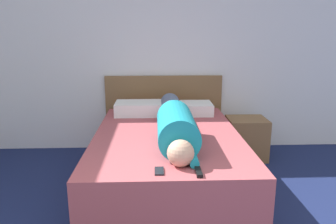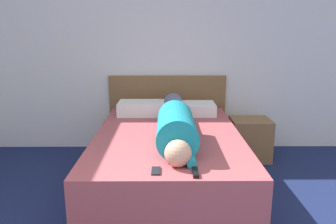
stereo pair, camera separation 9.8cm
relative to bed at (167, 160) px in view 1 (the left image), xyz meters
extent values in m
cube|color=white|center=(-0.11, 1.22, 1.02)|extent=(5.75, 0.06, 2.60)
cube|color=#A84C51|center=(0.00, 0.00, 0.00)|extent=(1.39, 2.10, 0.57)
cube|color=brown|center=(0.00, 1.15, 0.20)|extent=(1.51, 0.04, 0.97)
cube|color=brown|center=(1.00, 0.75, -0.03)|extent=(0.46, 0.41, 0.50)
sphere|color=tan|center=(0.07, -0.80, 0.39)|extent=(0.20, 0.20, 0.20)
cylinder|color=teal|center=(0.07, -0.37, 0.45)|extent=(0.33, 0.75, 0.33)
cylinder|color=slate|center=(0.07, 0.45, 0.40)|extent=(0.23, 0.89, 0.23)
cylinder|color=teal|center=(0.17, -0.75, 0.32)|extent=(0.07, 0.22, 0.07)
cube|color=white|center=(-0.28, 0.75, 0.36)|extent=(0.60, 0.37, 0.15)
cube|color=white|center=(0.27, 0.75, 0.35)|extent=(0.57, 0.37, 0.13)
cube|color=black|center=(0.18, -0.94, 0.30)|extent=(0.04, 0.15, 0.02)
cube|color=black|center=(-0.09, -0.90, 0.29)|extent=(0.06, 0.13, 0.01)
camera|label=1|loc=(-0.12, -3.03, 1.25)|focal=35.00mm
camera|label=2|loc=(-0.02, -3.03, 1.25)|focal=35.00mm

